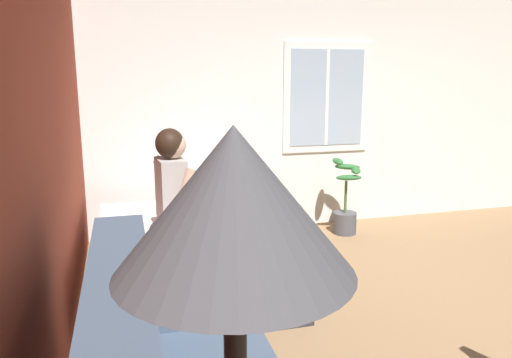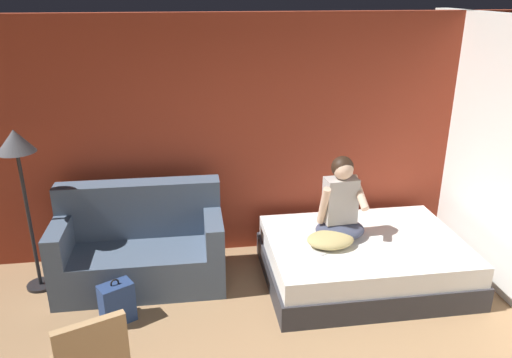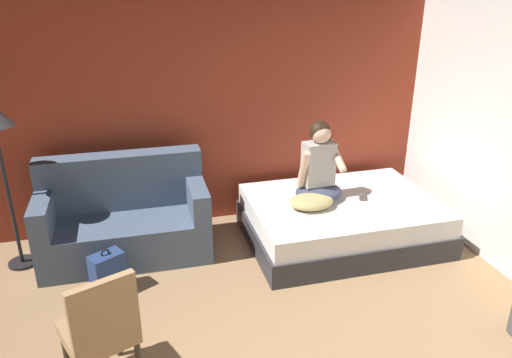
{
  "view_description": "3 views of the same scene",
  "coord_description": "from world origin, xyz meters",
  "px_view_note": "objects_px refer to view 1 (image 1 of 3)",
  "views": [
    {
      "loc": [
        -2.6,
        2.71,
        1.77
      ],
      "look_at": [
        0.55,
        1.84,
        1.07
      ],
      "focal_mm": 35.0,
      "sensor_mm": 36.0,
      "label": 1
    },
    {
      "loc": [
        -0.34,
        -2.2,
        2.94
      ],
      "look_at": [
        0.33,
        2.3,
        1.18
      ],
      "focal_mm": 35.0,
      "sensor_mm": 36.0,
      "label": 2
    },
    {
      "loc": [
        -0.73,
        -2.32,
        2.81
      ],
      "look_at": [
        0.37,
        1.78,
        1.02
      ],
      "focal_mm": 35.0,
      "sensor_mm": 36.0,
      "label": 3
    }
  ],
  "objects_px": {
    "bed": "(188,255)",
    "floor_lamp": "(235,304)",
    "cell_phone": "(223,246)",
    "person_seated": "(174,195)",
    "throw_pillow": "(205,233)",
    "potted_plant": "(345,207)"
  },
  "relations": [
    {
      "from": "bed",
      "to": "floor_lamp",
      "type": "bearing_deg",
      "value": 173.83
    },
    {
      "from": "cell_phone",
      "to": "floor_lamp",
      "type": "bearing_deg",
      "value": 141.06
    },
    {
      "from": "person_seated",
      "to": "throw_pillow",
      "type": "height_order",
      "value": "person_seated"
    },
    {
      "from": "bed",
      "to": "potted_plant",
      "type": "height_order",
      "value": "potted_plant"
    },
    {
      "from": "floor_lamp",
      "to": "potted_plant",
      "type": "relative_size",
      "value": 2.0
    },
    {
      "from": "throw_pillow",
      "to": "cell_phone",
      "type": "height_order",
      "value": "throw_pillow"
    },
    {
      "from": "cell_phone",
      "to": "floor_lamp",
      "type": "xyz_separation_m",
      "value": [
        -2.83,
        0.56,
        0.94
      ]
    },
    {
      "from": "person_seated",
      "to": "floor_lamp",
      "type": "relative_size",
      "value": 0.51
    },
    {
      "from": "person_seated",
      "to": "floor_lamp",
      "type": "xyz_separation_m",
      "value": [
        -3.13,
        0.24,
        0.59
      ]
    },
    {
      "from": "potted_plant",
      "to": "person_seated",
      "type": "bearing_deg",
      "value": 118.45
    },
    {
      "from": "throw_pillow",
      "to": "cell_phone",
      "type": "xyz_separation_m",
      "value": [
        -0.15,
        -0.12,
        -0.07
      ]
    },
    {
      "from": "bed",
      "to": "floor_lamp",
      "type": "relative_size",
      "value": 1.21
    },
    {
      "from": "bed",
      "to": "floor_lamp",
      "type": "xyz_separation_m",
      "value": [
        -3.38,
        0.37,
        1.19
      ]
    },
    {
      "from": "bed",
      "to": "floor_lamp",
      "type": "height_order",
      "value": "floor_lamp"
    },
    {
      "from": "cell_phone",
      "to": "floor_lamp",
      "type": "relative_size",
      "value": 0.08
    },
    {
      "from": "throw_pillow",
      "to": "potted_plant",
      "type": "xyz_separation_m",
      "value": [
        1.23,
        -1.79,
        -0.25
      ]
    },
    {
      "from": "person_seated",
      "to": "throw_pillow",
      "type": "distance_m",
      "value": 0.38
    },
    {
      "from": "floor_lamp",
      "to": "person_seated",
      "type": "bearing_deg",
      "value": -4.35
    },
    {
      "from": "potted_plant",
      "to": "cell_phone",
      "type": "bearing_deg",
      "value": 129.54
    },
    {
      "from": "potted_plant",
      "to": "floor_lamp",
      "type": "bearing_deg",
      "value": 152.08
    },
    {
      "from": "throw_pillow",
      "to": "potted_plant",
      "type": "height_order",
      "value": "potted_plant"
    },
    {
      "from": "floor_lamp",
      "to": "throw_pillow",
      "type": "bearing_deg",
      "value": -8.48
    }
  ]
}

